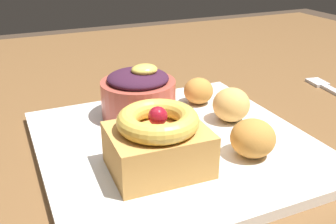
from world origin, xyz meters
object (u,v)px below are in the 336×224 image
front_plate (175,144)px  cake_slice (158,142)px  berry_ramekin (139,94)px  fritter_back (199,91)px  fork (330,89)px  fritter_front (253,138)px  fritter_middle (231,105)px

front_plate → cake_slice: size_ratio=3.07×
front_plate → berry_ramekin: berry_ramekin is taller
fritter_back → fork: fritter_back is taller
berry_ramekin → fritter_front: berry_ramekin is taller
berry_ramekin → fritter_front: bearing=-62.9°
cake_slice → fork: cake_slice is taller
cake_slice → fork: 0.38m
fritter_front → berry_ramekin: bearing=117.1°
cake_slice → fritter_back: cake_slice is taller
berry_ramekin → fritter_back: (0.09, 0.01, -0.01)m
cake_slice → front_plate: bearing=49.8°
fritter_middle → fork: size_ratio=0.38×
fritter_back → fork: bearing=-4.2°
cake_slice → fritter_back: 0.18m
cake_slice → fork: (0.36, 0.12, -0.04)m
front_plate → berry_ramekin: 0.09m
fritter_front → fritter_back: fritter_front is taller
fritter_front → fork: fritter_front is taller
berry_ramekin → fritter_front: size_ratio=1.99×
fritter_front → fritter_middle: 0.09m
cake_slice → fritter_front: 0.11m
cake_slice → berry_ramekin: 0.13m
fritter_back → cake_slice: bearing=-131.2°
fritter_middle → front_plate: bearing=-167.4°
fritter_front → fritter_middle: size_ratio=1.02×
front_plate → cake_slice: (-0.04, -0.05, 0.04)m
fritter_back → fritter_middle: bearing=-81.9°
fork → fritter_front: bearing=126.7°
cake_slice → fritter_front: cake_slice is taller
front_plate → berry_ramekin: (-0.01, 0.08, 0.04)m
fritter_middle → fork: bearing=12.8°
berry_ramekin → cake_slice: bearing=-101.9°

